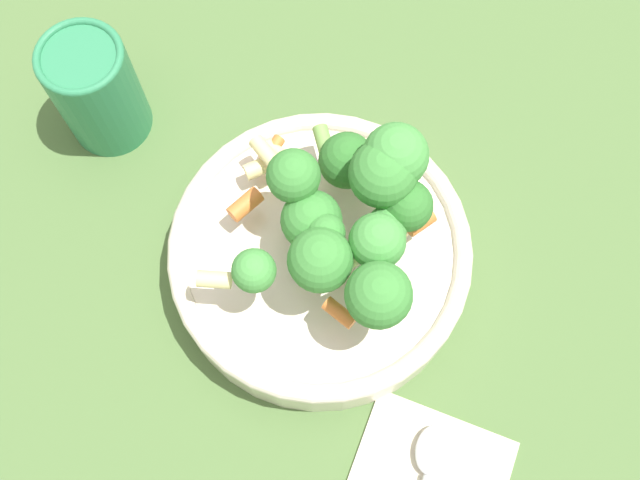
# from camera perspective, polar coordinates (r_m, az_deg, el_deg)

# --- Properties ---
(ground_plane) EXTENTS (3.00, 3.00, 0.00)m
(ground_plane) POSITION_cam_1_polar(r_m,az_deg,el_deg) (0.59, 0.00, -2.10)
(ground_plane) COLOR #4C6B38
(bowl) EXTENTS (0.22, 0.22, 0.05)m
(bowl) POSITION_cam_1_polar(r_m,az_deg,el_deg) (0.56, 0.00, -1.25)
(bowl) COLOR beige
(bowl) RESTS_ON ground_plane
(pasta_salad) EXTENTS (0.15, 0.15, 0.09)m
(pasta_salad) POSITION_cam_1_polar(r_m,az_deg,el_deg) (0.49, 2.44, 2.12)
(pasta_salad) COLOR #8CB766
(pasta_salad) RESTS_ON bowl
(cup) EXTENTS (0.07, 0.07, 0.10)m
(cup) POSITION_cam_1_polar(r_m,az_deg,el_deg) (0.62, -16.69, 10.92)
(cup) COLOR #2D7F51
(cup) RESTS_ON ground_plane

